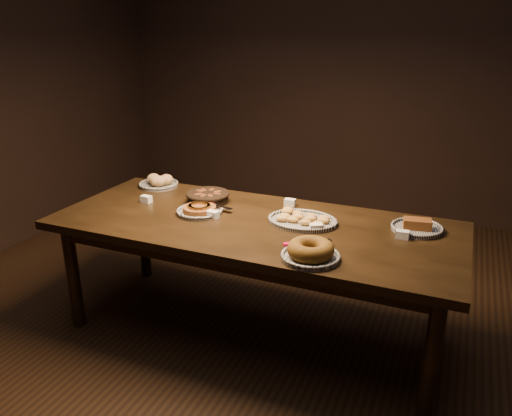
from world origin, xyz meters
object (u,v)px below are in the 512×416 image
at_px(madeleine_platter, 302,219).
at_px(buffet_table, 254,233).
at_px(apple_tart_plate, 200,210).
at_px(bundt_cake_plate, 310,252).

bearing_deg(madeleine_platter, buffet_table, -166.41).
relative_size(apple_tart_plate, madeleine_platter, 0.80).
height_order(apple_tart_plate, madeleine_platter, apple_tart_plate).
xyz_separation_m(madeleine_platter, bundt_cake_plate, (0.19, -0.45, 0.02)).
distance_m(madeleine_platter, bundt_cake_plate, 0.49).
relative_size(madeleine_platter, bundt_cake_plate, 1.10).
distance_m(buffet_table, bundt_cake_plate, 0.59).
xyz_separation_m(apple_tart_plate, bundt_cake_plate, (0.82, -0.35, 0.02)).
bearing_deg(madeleine_platter, apple_tart_plate, -178.75).
distance_m(buffet_table, apple_tart_plate, 0.38).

